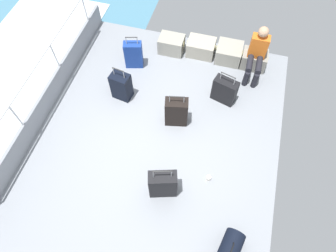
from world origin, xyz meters
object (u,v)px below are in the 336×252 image
Objects in this scene: suitcase_1 at (176,112)px; suitcase_3 at (121,86)px; cargo_crate_1 at (201,47)px; cargo_crate_2 at (229,53)px; cargo_crate_3 at (254,60)px; suitcase_0 at (163,184)px; passenger_seated at (257,53)px; cargo_crate_0 at (171,44)px; suitcase_2 at (225,90)px; suitcase_4 at (134,55)px; paper_cup at (209,178)px.

suitcase_1 reaches higher than suitcase_3.
cargo_crate_2 reaches higher than cargo_crate_1.
suitcase_0 is (-1.07, -3.17, 0.14)m from cargo_crate_3.
cargo_crate_2 is at bearing 156.03° from passenger_seated.
suitcase_0 is at bearing -77.39° from cargo_crate_0.
passenger_seated reaches higher than suitcase_2.
cargo_crate_3 is 2.50m from suitcase_4.
suitcase_1 is (-0.07, -1.85, 0.14)m from cargo_crate_1.
cargo_crate_0 is 0.91× the size of cargo_crate_1.
cargo_crate_1 is at bearing 179.49° from cargo_crate_2.
suitcase_3 reaches higher than cargo_crate_1.
suitcase_0 is 0.83m from paper_cup.
suitcase_0 is (0.70, -3.14, 0.13)m from cargo_crate_0.
suitcase_0 is 1.09× the size of suitcase_4.
suitcase_2 is (1.32, -1.01, 0.09)m from cargo_crate_0.
suitcase_1 is at bearing 95.82° from suitcase_0.
paper_cup is at bearing -63.24° from cargo_crate_0.
suitcase_1 is (-1.21, -1.79, 0.13)m from cargo_crate_3.
cargo_crate_0 is at bearing 116.76° from paper_cup.
paper_cup is at bearing -87.08° from cargo_crate_2.
suitcase_2 is at bearing -58.11° from cargo_crate_1.
cargo_crate_0 is at bearing 43.66° from suitcase_4.
suitcase_2 is (0.76, 0.75, -0.04)m from suitcase_1.
suitcase_4 reaches higher than cargo_crate_2.
cargo_crate_1 is 1.14× the size of cargo_crate_3.
suitcase_2 is at bearing 92.06° from paper_cup.
cargo_crate_1 is 1.98m from suitcase_3.
suitcase_4 is (-2.41, -0.46, -0.25)m from passenger_seated.
cargo_crate_2 is at bearing -0.51° from cargo_crate_1.
suitcase_2 is (0.62, 2.13, -0.05)m from suitcase_0.
cargo_crate_1 is 6.16× the size of paper_cup.
cargo_crate_0 is at bearing 175.18° from passenger_seated.
suitcase_0 is (-0.53, -3.23, 0.14)m from cargo_crate_2.
suitcase_4 is at bearing -151.05° from cargo_crate_1.
cargo_crate_2 is 3.28m from suitcase_0.
suitcase_3 is at bearing 147.05° from paper_cup.
cargo_crate_2 is 2.40m from suitcase_3.
suitcase_1 reaches higher than paper_cup.
suitcase_0 reaches higher than suitcase_2.
suitcase_3 reaches higher than suitcase_2.
suitcase_1 is at bearing -92.18° from cargo_crate_1.
cargo_crate_0 is at bearing 107.72° from suitcase_1.
suitcase_2 is (-0.45, -1.04, 0.09)m from cargo_crate_3.
cargo_crate_2 is 1.97m from suitcase_1.
cargo_crate_2 is 0.78× the size of suitcase_2.
paper_cup is (2.02, -2.13, -0.25)m from suitcase_4.
cargo_crate_2 is 1.03× the size of cargo_crate_3.
suitcase_3 is (-1.24, -1.54, 0.12)m from cargo_crate_1.
cargo_crate_0 is 3.22m from suitcase_0.
suitcase_0 reaches higher than cargo_crate_3.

